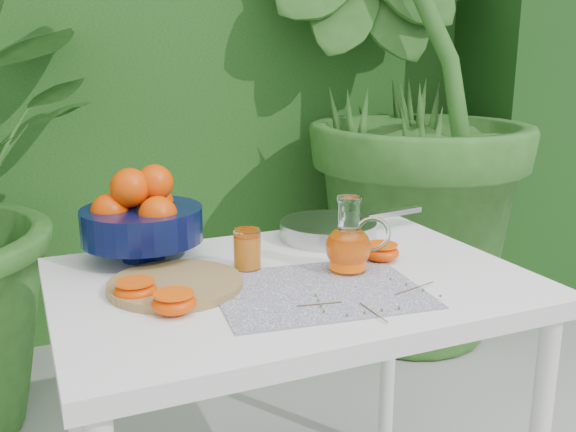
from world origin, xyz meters
name	(u,v)px	position (x,y,z in m)	size (l,w,h in m)	color
hedge_backdrop	(127,57)	(0.06, 2.06, 1.19)	(8.00, 1.65, 2.50)	#204914
potted_plant_right	(394,90)	(1.00, 1.20, 1.07)	(2.13, 2.13, 2.13)	#2D5A1E
white_table	(292,311)	(0.05, 0.08, 0.67)	(1.00, 0.70, 0.75)	white
placemat	(318,290)	(0.06, -0.02, 0.75)	(0.41, 0.32, 0.00)	#0B0F40
cutting_board	(176,285)	(-0.20, 0.10, 0.76)	(0.28, 0.28, 0.02)	olive
fruit_bowl	(141,217)	(-0.22, 0.33, 0.85)	(0.36, 0.36, 0.22)	black
juice_pitcher	(349,245)	(0.17, 0.05, 0.81)	(0.15, 0.13, 0.17)	white
juice_tumbler	(247,250)	(-0.03, 0.15, 0.80)	(0.07, 0.07, 0.09)	white
saute_pan	(329,229)	(0.25, 0.30, 0.78)	(0.45, 0.28, 0.05)	#ABACB0
orange_halves	(240,279)	(-0.08, 0.05, 0.77)	(0.68, 0.22, 0.04)	#F53B02
thyme_sprigs	(372,300)	(0.13, -0.12, 0.76)	(0.32, 0.19, 0.01)	brown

